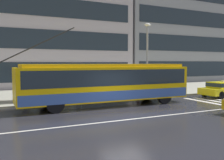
{
  "coord_description": "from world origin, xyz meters",
  "views": [
    {
      "loc": [
        -6.66,
        -12.17,
        2.86
      ],
      "look_at": [
        0.55,
        2.85,
        1.73
      ],
      "focal_mm": 40.44,
      "sensor_mm": 36.0,
      "label": 1
    }
  ],
  "objects_px": {
    "trolleybus": "(107,83)",
    "street_lamp": "(147,52)",
    "pedestrian_approaching_curb": "(23,79)",
    "bus_shelter": "(55,75)",
    "pedestrian_at_shelter": "(137,77)",
    "taxi_ahead_of_bus": "(224,88)"
  },
  "relations": [
    {
      "from": "pedestrian_at_shelter",
      "to": "street_lamp",
      "type": "bearing_deg",
      "value": 0.92
    },
    {
      "from": "bus_shelter",
      "to": "street_lamp",
      "type": "distance_m",
      "value": 7.9
    },
    {
      "from": "bus_shelter",
      "to": "pedestrian_at_shelter",
      "type": "xyz_separation_m",
      "value": [
        6.67,
        -1.03,
        -0.31
      ]
    },
    {
      "from": "trolleybus",
      "to": "pedestrian_approaching_curb",
      "type": "height_order",
      "value": "trolleybus"
    },
    {
      "from": "taxi_ahead_of_bus",
      "to": "street_lamp",
      "type": "distance_m",
      "value": 7.19
    },
    {
      "from": "bus_shelter",
      "to": "street_lamp",
      "type": "relative_size",
      "value": 0.64
    },
    {
      "from": "taxi_ahead_of_bus",
      "to": "street_lamp",
      "type": "relative_size",
      "value": 0.75
    },
    {
      "from": "bus_shelter",
      "to": "taxi_ahead_of_bus",
      "type": "bearing_deg",
      "value": -16.36
    },
    {
      "from": "trolleybus",
      "to": "street_lamp",
      "type": "bearing_deg",
      "value": 28.39
    },
    {
      "from": "bus_shelter",
      "to": "pedestrian_at_shelter",
      "type": "relative_size",
      "value": 1.95
    },
    {
      "from": "bus_shelter",
      "to": "pedestrian_at_shelter",
      "type": "distance_m",
      "value": 6.75
    },
    {
      "from": "trolleybus",
      "to": "pedestrian_approaching_curb",
      "type": "xyz_separation_m",
      "value": [
        -4.86,
        4.03,
        0.17
      ]
    },
    {
      "from": "trolleybus",
      "to": "taxi_ahead_of_bus",
      "type": "xyz_separation_m",
      "value": [
        10.79,
        -0.25,
        -0.84
      ]
    },
    {
      "from": "pedestrian_at_shelter",
      "to": "street_lamp",
      "type": "xyz_separation_m",
      "value": [
        0.97,
        0.02,
        2.09
      ]
    },
    {
      "from": "pedestrian_approaching_curb",
      "to": "taxi_ahead_of_bus",
      "type": "bearing_deg",
      "value": -15.29
    },
    {
      "from": "taxi_ahead_of_bus",
      "to": "pedestrian_at_shelter",
      "type": "bearing_deg",
      "value": 156.69
    },
    {
      "from": "trolleybus",
      "to": "pedestrian_at_shelter",
      "type": "height_order",
      "value": "trolleybus"
    },
    {
      "from": "pedestrian_approaching_curb",
      "to": "street_lamp",
      "type": "bearing_deg",
      "value": -7.76
    },
    {
      "from": "pedestrian_at_shelter",
      "to": "pedestrian_approaching_curb",
      "type": "xyz_separation_m",
      "value": [
        -8.87,
        1.36,
        0.05
      ]
    },
    {
      "from": "trolleybus",
      "to": "street_lamp",
      "type": "height_order",
      "value": "street_lamp"
    },
    {
      "from": "pedestrian_at_shelter",
      "to": "pedestrian_approaching_curb",
      "type": "bearing_deg",
      "value": 171.31
    },
    {
      "from": "pedestrian_at_shelter",
      "to": "trolleybus",
      "type": "bearing_deg",
      "value": -146.29
    }
  ]
}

